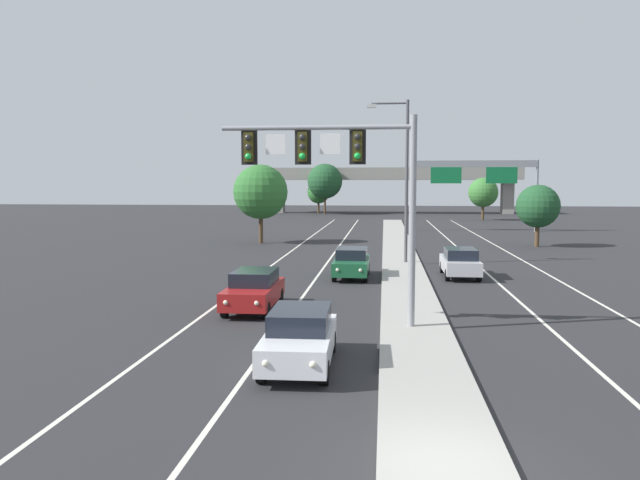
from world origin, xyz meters
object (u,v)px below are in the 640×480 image
object	(u,v)px
car_oncoming_red	(254,290)
car_oncoming_white	(300,337)
car_oncoming_green	(352,262)
highway_sign_gantry	(474,173)
car_receding_silver	(460,262)
tree_far_left_a	(261,192)
street_lamp_median	(403,171)
overhead_signal_mast	(344,171)
tree_far_right_a	(483,192)
tree_far_left_c	(325,181)
tree_far_right_c	(538,206)
tree_far_left_b	(318,192)

from	to	relation	value
car_oncoming_red	car_oncoming_white	bearing A→B (deg)	-68.65
car_oncoming_green	highway_sign_gantry	bearing A→B (deg)	71.74
car_receding_silver	tree_far_left_a	xyz separation A→B (m)	(-14.47, 17.49, 3.51)
car_oncoming_green	highway_sign_gantry	distance (m)	35.57
car_oncoming_white	car_oncoming_green	size ratio (longest dim) A/B	1.00
car_oncoming_white	tree_far_left_a	bearing A→B (deg)	103.19
car_oncoming_red	street_lamp_median	bearing A→B (deg)	66.67
overhead_signal_mast	tree_far_right_a	size ratio (longest dim) A/B	1.23
car_oncoming_red	tree_far_left_a	xyz separation A→B (m)	(-5.21, 27.12, 3.51)
tree_far_left_c	tree_far_right_c	xyz separation A→B (m)	(21.87, -49.69, -2.17)
car_oncoming_green	tree_far_left_b	size ratio (longest dim) A/B	0.83
car_oncoming_white	car_receding_silver	size ratio (longest dim) A/B	1.01
car_oncoming_white	highway_sign_gantry	bearing A→B (deg)	76.84
car_oncoming_red	car_receding_silver	world-z (taller)	same
highway_sign_gantry	tree_far_left_b	distance (m)	42.15
car_oncoming_red	tree_far_left_a	distance (m)	27.84
street_lamp_median	car_oncoming_red	distance (m)	16.67
tree_far_right_c	car_oncoming_white	bearing A→B (deg)	-113.12
car_receding_silver	highway_sign_gantry	xyz separation A→B (m)	(5.20, 32.64, 5.34)
street_lamp_median	tree_far_right_a	distance (m)	49.26
overhead_signal_mast	tree_far_left_c	bearing A→B (deg)	96.00
tree_far_right_a	tree_far_left_a	bearing A→B (deg)	-124.15
car_receding_silver	car_oncoming_red	bearing A→B (deg)	-133.88
street_lamp_median	highway_sign_gantry	distance (m)	28.85
car_oncoming_white	car_receding_silver	bearing A→B (deg)	69.35
car_oncoming_red	overhead_signal_mast	bearing A→B (deg)	-36.73
overhead_signal_mast	tree_far_left_b	size ratio (longest dim) A/B	1.33
tree_far_right_c	tree_far_right_a	world-z (taller)	tree_far_right_a
overhead_signal_mast	car_oncoming_green	xyz separation A→B (m)	(-0.35, 11.71, -4.66)
car_receding_silver	overhead_signal_mast	bearing A→B (deg)	-113.70
car_oncoming_green	tree_far_left_c	distance (m)	68.02
street_lamp_median	tree_far_right_a	bearing A→B (deg)	75.50
car_oncoming_white	tree_far_left_a	world-z (taller)	tree_far_left_a
overhead_signal_mast	car_oncoming_red	world-z (taller)	overhead_signal_mast
car_receding_silver	highway_sign_gantry	world-z (taller)	highway_sign_gantry
overhead_signal_mast	tree_far_right_a	xyz separation A→B (m)	(14.84, 65.10, -1.66)
car_oncoming_white	tree_far_left_c	xyz separation A→B (m)	(-7.39, 83.61, 4.58)
car_oncoming_green	car_receding_silver	distance (m)	5.87
highway_sign_gantry	tree_far_left_a	distance (m)	24.90
overhead_signal_mast	car_oncoming_green	size ratio (longest dim) A/B	1.61
car_receding_silver	tree_far_right_a	size ratio (longest dim) A/B	0.76
car_oncoming_red	tree_far_right_a	bearing A→B (deg)	73.34
car_oncoming_white	tree_far_right_a	size ratio (longest dim) A/B	0.77
car_oncoming_red	car_receding_silver	size ratio (longest dim) A/B	1.00
car_oncoming_white	tree_far_left_b	xyz separation A→B (m)	(-8.74, 86.44, 2.72)
overhead_signal_mast	car_oncoming_green	world-z (taller)	overhead_signal_mast
street_lamp_median	car_oncoming_red	world-z (taller)	street_lamp_median
tree_far_left_b	tree_far_right_c	xyz separation A→B (m)	(23.22, -52.52, -0.31)
overhead_signal_mast	car_oncoming_white	size ratio (longest dim) A/B	1.60
car_oncoming_red	car_oncoming_green	bearing A→B (deg)	68.78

